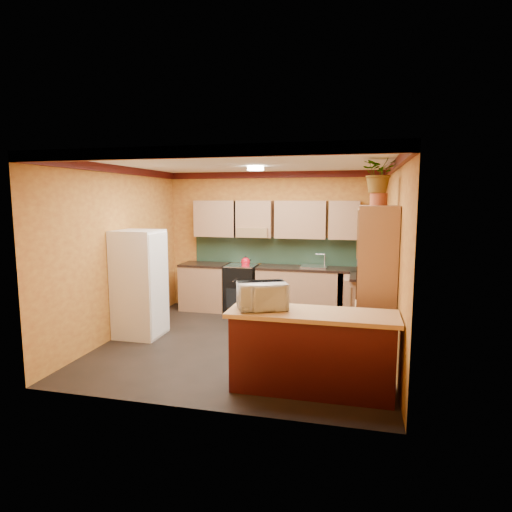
{
  "coord_description": "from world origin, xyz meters",
  "views": [
    {
      "loc": [
        1.61,
        -6.06,
        2.19
      ],
      "look_at": [
        0.04,
        0.45,
        1.29
      ],
      "focal_mm": 30.0,
      "sensor_mm": 36.0,
      "label": 1
    }
  ],
  "objects_px": {
    "pantry": "(376,285)",
    "breakfast_bar": "(311,354)",
    "fridge": "(139,284)",
    "base_cabinets_back": "(273,291)",
    "microwave": "(262,296)",
    "stove": "(241,288)"
  },
  "relations": [
    {
      "from": "base_cabinets_back",
      "to": "fridge",
      "type": "bearing_deg",
      "value": -134.75
    },
    {
      "from": "base_cabinets_back",
      "to": "stove",
      "type": "relative_size",
      "value": 4.01
    },
    {
      "from": "base_cabinets_back",
      "to": "stove",
      "type": "height_order",
      "value": "stove"
    },
    {
      "from": "microwave",
      "to": "breakfast_bar",
      "type": "bearing_deg",
      "value": -23.56
    },
    {
      "from": "stove",
      "to": "breakfast_bar",
      "type": "bearing_deg",
      "value": -61.82
    },
    {
      "from": "base_cabinets_back",
      "to": "microwave",
      "type": "relative_size",
      "value": 6.6
    },
    {
      "from": "stove",
      "to": "pantry",
      "type": "height_order",
      "value": "pantry"
    },
    {
      "from": "breakfast_bar",
      "to": "microwave",
      "type": "relative_size",
      "value": 3.26
    },
    {
      "from": "breakfast_bar",
      "to": "microwave",
      "type": "xyz_separation_m",
      "value": [
        -0.58,
        0.0,
        0.64
      ]
    },
    {
      "from": "breakfast_bar",
      "to": "base_cabinets_back",
      "type": "bearing_deg",
      "value": 108.74
    },
    {
      "from": "base_cabinets_back",
      "to": "microwave",
      "type": "bearing_deg",
      "value": -81.03
    },
    {
      "from": "fridge",
      "to": "breakfast_bar",
      "type": "relative_size",
      "value": 0.94
    },
    {
      "from": "pantry",
      "to": "breakfast_bar",
      "type": "bearing_deg",
      "value": -123.58
    },
    {
      "from": "breakfast_bar",
      "to": "microwave",
      "type": "distance_m",
      "value": 0.86
    },
    {
      "from": "breakfast_bar",
      "to": "fridge",
      "type": "bearing_deg",
      "value": 154.64
    },
    {
      "from": "base_cabinets_back",
      "to": "fridge",
      "type": "distance_m",
      "value": 2.59
    },
    {
      "from": "stove",
      "to": "microwave",
      "type": "height_order",
      "value": "microwave"
    },
    {
      "from": "base_cabinets_back",
      "to": "pantry",
      "type": "distance_m",
      "value": 2.83
    },
    {
      "from": "stove",
      "to": "base_cabinets_back",
      "type": "bearing_deg",
      "value": 0.0
    },
    {
      "from": "pantry",
      "to": "microwave",
      "type": "distance_m",
      "value": 1.69
    },
    {
      "from": "base_cabinets_back",
      "to": "pantry",
      "type": "bearing_deg",
      "value": -49.43
    },
    {
      "from": "base_cabinets_back",
      "to": "pantry",
      "type": "relative_size",
      "value": 1.74
    }
  ]
}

